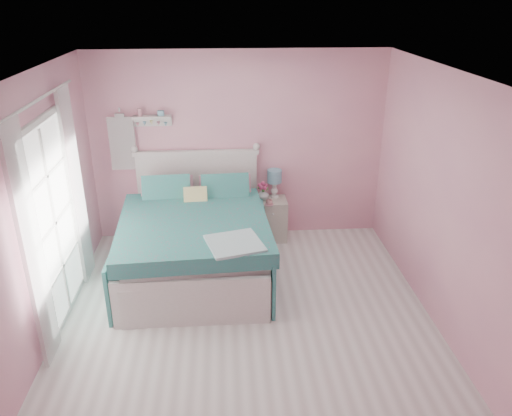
{
  "coord_description": "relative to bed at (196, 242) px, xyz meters",
  "views": [
    {
      "loc": [
        -0.21,
        -4.36,
        3.28
      ],
      "look_at": [
        0.17,
        1.2,
        0.84
      ],
      "focal_mm": 35.0,
      "sensor_mm": 36.0,
      "label": 1
    }
  ],
  "objects": [
    {
      "name": "curtain_far",
      "position": [
        -1.34,
        -0.0,
        0.76
      ],
      "size": [
        0.04,
        0.4,
        2.32
      ],
      "primitive_type": "cube",
      "color": "white",
      "rests_on": "floor"
    },
    {
      "name": "hanging_dress",
      "position": [
        -0.97,
        1.04,
        0.98
      ],
      "size": [
        0.34,
        0.03,
        0.72
      ],
      "primitive_type": "cube",
      "color": "white",
      "rests_on": "room_shell"
    },
    {
      "name": "roses",
      "position": [
        0.9,
        0.88,
        0.38
      ],
      "size": [
        0.14,
        0.11,
        0.12
      ],
      "color": "#D2477E",
      "rests_on": "vase"
    },
    {
      "name": "wall_shelf",
      "position": [
        -0.55,
        1.05,
        1.31
      ],
      "size": [
        0.5,
        0.15,
        0.25
      ],
      "color": "silver",
      "rests_on": "room_shell"
    },
    {
      "name": "teacup",
      "position": [
        0.97,
        0.7,
        0.21
      ],
      "size": [
        0.1,
        0.1,
        0.07
      ],
      "primitive_type": "imported",
      "rotation": [
        0.0,
        0.0,
        -0.18
      ],
      "color": "tan",
      "rests_on": "nightstand"
    },
    {
      "name": "table_lamp",
      "position": [
        1.07,
        0.99,
        0.45
      ],
      "size": [
        0.2,
        0.2,
        0.4
      ],
      "color": "white",
      "rests_on": "nightstand"
    },
    {
      "name": "nightstand",
      "position": [
        1.03,
        0.88,
        -0.12
      ],
      "size": [
        0.41,
        0.41,
        0.6
      ],
      "color": "beige",
      "rests_on": "floor"
    },
    {
      "name": "bed",
      "position": [
        0.0,
        0.0,
        0.0
      ],
      "size": [
        1.84,
        2.25,
        1.28
      ],
      "rotation": [
        0.0,
        0.0,
        0.06
      ],
      "color": "silver",
      "rests_on": "floor"
    },
    {
      "name": "floor",
      "position": [
        0.58,
        -1.14,
        -0.42
      ],
      "size": [
        4.5,
        4.5,
        0.0
      ],
      "primitive_type": "plane",
      "color": "beige",
      "rests_on": "ground"
    },
    {
      "name": "vase",
      "position": [
        0.91,
        0.88,
        0.26
      ],
      "size": [
        0.17,
        0.17,
        0.17
      ],
      "primitive_type": "imported",
      "rotation": [
        0.0,
        0.0,
        -0.01
      ],
      "color": "silver",
      "rests_on": "nightstand"
    },
    {
      "name": "room_shell",
      "position": [
        0.58,
        -1.14,
        1.16
      ],
      "size": [
        4.5,
        4.5,
        4.5
      ],
      "color": "pink",
      "rests_on": "floor"
    },
    {
      "name": "curtain_near",
      "position": [
        -1.34,
        -1.49,
        0.76
      ],
      "size": [
        0.04,
        0.4,
        2.32
      ],
      "primitive_type": "cube",
      "color": "white",
      "rests_on": "floor"
    },
    {
      "name": "french_door",
      "position": [
        -1.39,
        -0.74,
        0.65
      ],
      "size": [
        0.04,
        1.32,
        2.16
      ],
      "color": "silver",
      "rests_on": "floor"
    }
  ]
}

